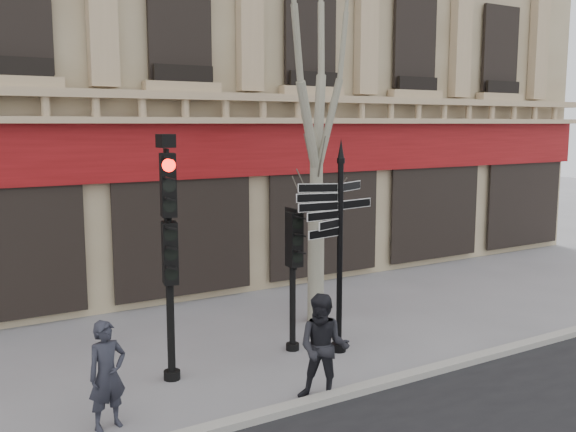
% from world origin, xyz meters
% --- Properties ---
extents(ground, '(80.00, 80.00, 0.00)m').
position_xyz_m(ground, '(0.00, 0.00, 0.00)').
color(ground, slate).
rests_on(ground, ground).
extents(kerb, '(80.00, 0.25, 0.12)m').
position_xyz_m(kerb, '(0.00, -1.40, 0.06)').
color(kerb, gray).
rests_on(kerb, ground).
extents(fingerpost, '(1.69, 1.69, 3.97)m').
position_xyz_m(fingerpost, '(1.18, 0.32, 2.66)').
color(fingerpost, black).
rests_on(fingerpost, ground).
extents(traffic_signal_main, '(0.51, 0.42, 4.06)m').
position_xyz_m(traffic_signal_main, '(-1.98, 0.68, 2.57)').
color(traffic_signal_main, black).
rests_on(traffic_signal_main, ground).
extents(traffic_signal_secondary, '(0.48, 0.37, 2.62)m').
position_xyz_m(traffic_signal_secondary, '(0.48, 0.83, 1.83)').
color(traffic_signal_secondary, black).
rests_on(traffic_signal_secondary, ground).
extents(plane_tree, '(3.12, 3.12, 8.30)m').
position_xyz_m(plane_tree, '(1.86, 2.11, 5.82)').
color(plane_tree, gray).
rests_on(plane_tree, ground).
extents(pedestrian_a, '(0.63, 0.47, 1.55)m').
position_xyz_m(pedestrian_a, '(-3.36, -0.49, 0.77)').
color(pedestrian_a, '#21222C').
rests_on(pedestrian_a, ground).
extents(pedestrian_b, '(1.03, 1.02, 1.67)m').
position_xyz_m(pedestrian_b, '(-0.28, -1.30, 0.84)').
color(pedestrian_b, black).
rests_on(pedestrian_b, ground).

